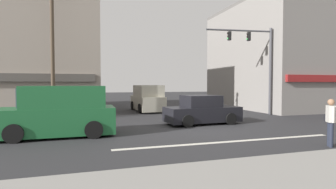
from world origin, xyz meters
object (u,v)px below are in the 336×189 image
Objects in this scene: utility_pole_near_left at (52,48)px; traffic_light_mast at (258,56)px; pedestrian_foreground_with_bag at (330,119)px; van_parked_curbside at (60,112)px; sedan_crossing_center at (202,111)px; van_crossing_leftbound at (147,99)px.

traffic_light_mast is (13.57, -0.88, -0.16)m from utility_pole_near_left.
pedestrian_foreground_with_bag is at bearing -44.42° from utility_pole_near_left.
pedestrian_foreground_with_bag is at bearing -27.18° from van_parked_curbside.
sedan_crossing_center is 7.79m from van_crossing_leftbound.
utility_pole_near_left is at bearing 135.58° from pedestrian_foreground_with_bag.
van_parked_curbside is (0.84, -5.12, -3.33)m from utility_pole_near_left.
van_crossing_leftbound is (-1.36, 7.66, 0.29)m from sedan_crossing_center.
van_crossing_leftbound is at bearing 144.97° from traffic_light_mast.
utility_pole_near_left is 6.17m from van_parked_curbside.
traffic_light_mast is 10.16m from pedestrian_foreground_with_bag.
sedan_crossing_center is 2.51× the size of pedestrian_foreground_with_bag.
van_crossing_leftbound is at bearing 31.12° from utility_pole_near_left.
pedestrian_foreground_with_bag is (3.43, -13.84, -0.05)m from van_crossing_leftbound.
utility_pole_near_left is 9.50m from sedan_crossing_center.
traffic_light_mast is at bearing 26.58° from sedan_crossing_center.
traffic_light_mast reaches higher than sedan_crossing_center.
traffic_light_mast is 13.78m from van_parked_curbside.
sedan_crossing_center is (7.98, -3.67, -3.62)m from utility_pole_near_left.
pedestrian_foreground_with_bag is at bearing -71.50° from sedan_crossing_center.
utility_pole_near_left reaches higher than van_crossing_leftbound.
van_parked_curbside is 10.35m from pedestrian_foreground_with_bag.
pedestrian_foreground_with_bag is (10.05, -9.85, -3.38)m from utility_pole_near_left.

